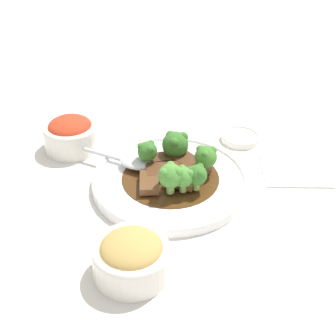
% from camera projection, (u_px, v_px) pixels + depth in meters
% --- Properties ---
extents(ground_plane, '(4.00, 4.00, 0.00)m').
position_uv_depth(ground_plane, '(168.00, 185.00, 0.77)').
color(ground_plane, silver).
extents(main_plate, '(0.26, 0.26, 0.02)m').
position_uv_depth(main_plate, '(168.00, 180.00, 0.76)').
color(main_plate, white).
rests_on(main_plate, ground_plane).
extents(beef_strip_0, '(0.07, 0.08, 0.01)m').
position_uv_depth(beef_strip_0, '(187.00, 164.00, 0.77)').
color(beef_strip_0, '#56331E').
rests_on(beef_strip_0, main_plate).
extents(beef_strip_1, '(0.05, 0.04, 0.01)m').
position_uv_depth(beef_strip_1, '(157.00, 159.00, 0.79)').
color(beef_strip_1, '#56331E').
rests_on(beef_strip_1, main_plate).
extents(beef_strip_2, '(0.07, 0.05, 0.01)m').
position_uv_depth(beef_strip_2, '(164.00, 171.00, 0.76)').
color(beef_strip_2, '#56331E').
rests_on(beef_strip_2, main_plate).
extents(beef_strip_3, '(0.06, 0.05, 0.01)m').
position_uv_depth(beef_strip_3, '(179.00, 179.00, 0.74)').
color(beef_strip_3, brown).
rests_on(beef_strip_3, main_plate).
extents(beef_strip_4, '(0.03, 0.05, 0.01)m').
position_uv_depth(beef_strip_4, '(147.00, 182.00, 0.73)').
color(beef_strip_4, brown).
rests_on(beef_strip_4, main_plate).
extents(broccoli_floret_0, '(0.03, 0.03, 0.04)m').
position_uv_depth(broccoli_floret_0, '(145.00, 151.00, 0.76)').
color(broccoli_floret_0, '#8EB756').
rests_on(broccoli_floret_0, main_plate).
extents(broccoli_floret_1, '(0.04, 0.04, 0.05)m').
position_uv_depth(broccoli_floret_1, '(167.00, 176.00, 0.70)').
color(broccoli_floret_1, '#8EB756').
rests_on(broccoli_floret_1, main_plate).
extents(broccoli_floret_2, '(0.04, 0.04, 0.05)m').
position_uv_depth(broccoli_floret_2, '(203.00, 157.00, 0.74)').
color(broccoli_floret_2, '#8EB756').
rests_on(broccoli_floret_2, main_plate).
extents(broccoli_floret_3, '(0.03, 0.03, 0.04)m').
position_uv_depth(broccoli_floret_3, '(194.00, 175.00, 0.71)').
color(broccoli_floret_3, '#8EB756').
rests_on(broccoli_floret_3, main_plate).
extents(broccoli_floret_4, '(0.03, 0.03, 0.04)m').
position_uv_depth(broccoli_floret_4, '(181.00, 177.00, 0.71)').
color(broccoli_floret_4, '#8EB756').
rests_on(broccoli_floret_4, main_plate).
extents(broccoli_floret_5, '(0.04, 0.04, 0.05)m').
position_uv_depth(broccoli_floret_5, '(173.00, 144.00, 0.78)').
color(broccoli_floret_5, '#8EB756').
rests_on(broccoli_floret_5, main_plate).
extents(serving_spoon, '(0.19, 0.11, 0.01)m').
position_uv_depth(serving_spoon, '(124.00, 160.00, 0.78)').
color(serving_spoon, silver).
rests_on(serving_spoon, main_plate).
extents(side_bowl_kimchi, '(0.10, 0.10, 0.06)m').
position_uv_depth(side_bowl_kimchi, '(68.00, 134.00, 0.84)').
color(side_bowl_kimchi, white).
rests_on(side_bowl_kimchi, ground_plane).
extents(side_bowl_appetizer, '(0.10, 0.10, 0.06)m').
position_uv_depth(side_bowl_appetizer, '(128.00, 257.00, 0.59)').
color(side_bowl_appetizer, white).
rests_on(side_bowl_appetizer, ground_plane).
extents(sauce_dish, '(0.07, 0.07, 0.01)m').
position_uv_depth(sauce_dish, '(238.00, 137.00, 0.88)').
color(sauce_dish, white).
rests_on(sauce_dish, ground_plane).
extents(paper_napkin, '(0.11, 0.09, 0.01)m').
position_uv_depth(paper_napkin, '(293.00, 171.00, 0.79)').
color(paper_napkin, white).
rests_on(paper_napkin, ground_plane).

